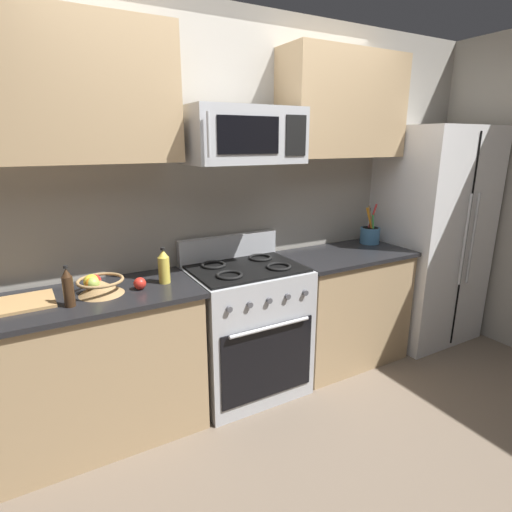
{
  "coord_description": "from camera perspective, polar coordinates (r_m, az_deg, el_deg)",
  "views": [
    {
      "loc": [
        -1.21,
        -1.67,
        1.74
      ],
      "look_at": [
        0.01,
        0.51,
        1.03
      ],
      "focal_mm": 28.42,
      "sensor_mm": 36.0,
      "label": 1
    }
  ],
  "objects": [
    {
      "name": "bottle_oil",
      "position": [
        2.5,
        -12.84,
        -1.48
      ],
      "size": [
        0.07,
        0.07,
        0.22
      ],
      "color": "gold",
      "rests_on": "counter_left"
    },
    {
      "name": "cutting_board",
      "position": [
        2.48,
        -30.57,
        -5.82
      ],
      "size": [
        0.36,
        0.29,
        0.02
      ],
      "primitive_type": "cube",
      "rotation": [
        0.0,
        0.0,
        0.03
      ],
      "color": "tan",
      "rests_on": "counter_left"
    },
    {
      "name": "range_oven",
      "position": [
        2.89,
        -1.39,
        -10.11
      ],
      "size": [
        0.76,
        0.63,
        1.09
      ],
      "color": "#B2B5BA",
      "rests_on": "ground"
    },
    {
      "name": "counter_right",
      "position": [
        3.37,
        12.18,
        -6.93
      ],
      "size": [
        0.99,
        0.59,
        0.91
      ],
      "color": "tan",
      "rests_on": "ground"
    },
    {
      "name": "wall_back",
      "position": [
        2.96,
        -4.83,
        7.25
      ],
      "size": [
        8.0,
        0.1,
        2.6
      ],
      "primitive_type": "cube",
      "color": "#9E998E",
      "rests_on": "ground"
    },
    {
      "name": "fruit_basket",
      "position": [
        2.44,
        -21.21,
        -3.84
      ],
      "size": [
        0.26,
        0.26,
        0.11
      ],
      "color": "#9E7A4C",
      "rests_on": "counter_left"
    },
    {
      "name": "bottle_soy",
      "position": [
        2.31,
        -24.93,
        -4.09
      ],
      "size": [
        0.05,
        0.05,
        0.22
      ],
      "color": "#382314",
      "rests_on": "counter_left"
    },
    {
      "name": "ground_plane",
      "position": [
        2.7,
        5.57,
        -24.36
      ],
      "size": [
        16.0,
        16.0,
        0.0
      ],
      "primitive_type": "plane",
      "color": "#6B5B4C"
    },
    {
      "name": "upper_cabinets_right",
      "position": [
        3.24,
        12.12,
        20.0
      ],
      "size": [
        0.98,
        0.34,
        0.74
      ],
      "color": "tan"
    },
    {
      "name": "apple_loose",
      "position": [
        2.45,
        -16.03,
        -3.73
      ],
      "size": [
        0.07,
        0.07,
        0.07
      ],
      "primitive_type": "sphere",
      "color": "red",
      "rests_on": "counter_left"
    },
    {
      "name": "utensil_crock",
      "position": [
        3.54,
        15.75,
        2.97
      ],
      "size": [
        0.16,
        0.16,
        0.33
      ],
      "color": "teal",
      "rests_on": "counter_right"
    },
    {
      "name": "refrigerator",
      "position": [
        3.89,
        23.29,
        2.54
      ],
      "size": [
        0.85,
        0.7,
        1.86
      ],
      "color": "silver",
      "rests_on": "ground"
    },
    {
      "name": "microwave",
      "position": [
        2.62,
        -1.86,
        16.58
      ],
      "size": [
        0.72,
        0.44,
        0.34
      ],
      "color": "#B2B5BA"
    },
    {
      "name": "counter_left",
      "position": [
        2.64,
        -21.07,
        -14.35
      ],
      "size": [
        1.17,
        0.59,
        0.91
      ],
      "color": "tan",
      "rests_on": "ground"
    },
    {
      "name": "upper_cabinets_left",
      "position": [
        2.47,
        -25.48,
        20.29
      ],
      "size": [
        1.16,
        0.34,
        0.74
      ],
      "color": "tan"
    }
  ]
}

